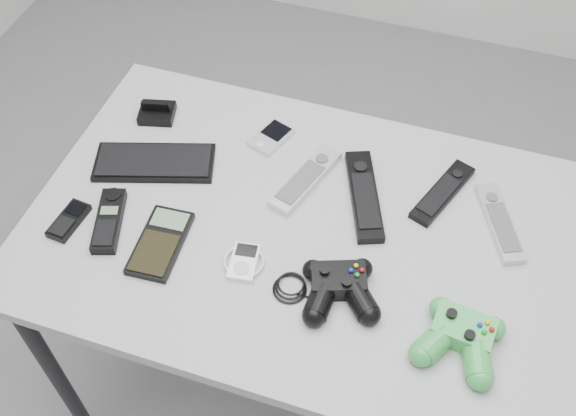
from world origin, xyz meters
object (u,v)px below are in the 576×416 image
(mobile_phone, at_px, (69,220))
(remote_black_b, at_px, (443,192))
(remote_silver_a, at_px, (306,179))
(cordless_handset, at_px, (109,220))
(calculator, at_px, (160,243))
(remote_silver_b, at_px, (500,222))
(pda_keyboard, at_px, (154,162))
(controller_green, at_px, (461,336))
(mp3_player, at_px, (244,262))
(remote_black_a, at_px, (364,195))
(controller_black, at_px, (339,287))
(desk, at_px, (305,247))
(pda, at_px, (271,137))

(mobile_phone, bearing_deg, remote_black_b, 29.03)
(remote_silver_a, height_order, cordless_handset, cordless_handset)
(mobile_phone, relative_size, calculator, 0.59)
(remote_silver_a, bearing_deg, remote_silver_b, 19.13)
(pda_keyboard, bearing_deg, controller_green, -35.04)
(remote_silver_a, bearing_deg, remote_black_b, 28.50)
(pda_keyboard, relative_size, mp3_player, 3.04)
(remote_black_a, height_order, mp3_player, remote_black_a)
(remote_silver_b, xyz_separation_m, cordless_handset, (-0.76, -0.25, 0.00))
(remote_silver_b, height_order, cordless_handset, cordless_handset)
(mobile_phone, relative_size, controller_black, 0.41)
(calculator, bearing_deg, cordless_handset, 168.96)
(remote_silver_a, bearing_deg, controller_black, -42.65)
(cordless_handset, distance_m, mp3_player, 0.30)
(controller_black, relative_size, controller_green, 1.54)
(remote_black_a, xyz_separation_m, remote_silver_b, (0.28, 0.02, -0.00))
(remote_black_a, xyz_separation_m, controller_black, (0.01, -0.24, 0.01))
(remote_silver_b, bearing_deg, mp3_player, -175.92)
(remote_black_b, bearing_deg, controller_green, -54.28)
(remote_black_a, distance_m, cordless_handset, 0.53)
(mp3_player, bearing_deg, controller_green, -13.49)
(pda_keyboard, bearing_deg, remote_silver_b, -12.16)
(remote_black_a, bearing_deg, calculator, -166.91)
(cordless_handset, distance_m, controller_green, 0.73)
(pda_keyboard, distance_m, remote_silver_a, 0.34)
(desk, relative_size, calculator, 6.64)
(calculator, distance_m, controller_black, 0.37)
(pda_keyboard, bearing_deg, remote_black_b, -7.15)
(remote_black_b, distance_m, mobile_phone, 0.78)
(remote_silver_a, relative_size, remote_black_a, 0.86)
(remote_black_a, distance_m, calculator, 0.43)
(desk, bearing_deg, mp3_player, -126.50)
(pda, bearing_deg, remote_black_b, 13.77)
(remote_silver_b, bearing_deg, controller_green, -121.54)
(pda_keyboard, relative_size, mobile_phone, 2.60)
(remote_silver_b, bearing_deg, remote_silver_a, 157.14)
(pda, distance_m, mobile_phone, 0.48)
(cordless_handset, distance_m, controller_black, 0.49)
(remote_silver_b, bearing_deg, desk, 174.98)
(remote_black_b, height_order, mobile_phone, remote_black_b)
(cordless_handset, relative_size, controller_green, 0.97)
(cordless_handset, relative_size, controller_black, 0.63)
(remote_black_b, bearing_deg, remote_black_a, -137.42)
(cordless_handset, height_order, controller_black, controller_black)
(remote_black_a, bearing_deg, remote_silver_a, 156.08)
(calculator, bearing_deg, remote_silver_b, 18.81)
(pda_keyboard, height_order, remote_black_b, remote_black_b)
(desk, bearing_deg, remote_black_a, 50.79)
(mp3_player, bearing_deg, remote_black_b, 33.13)
(desk, bearing_deg, calculator, -153.74)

